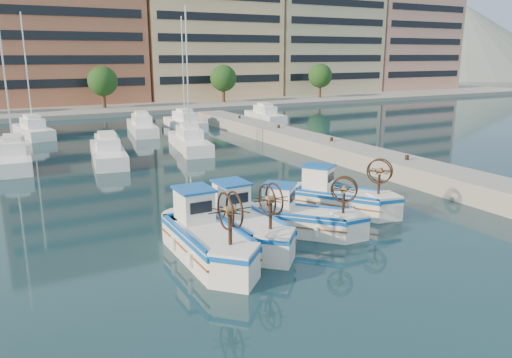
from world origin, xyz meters
name	(u,v)px	position (x,y,z in m)	size (l,w,h in m)	color
ground	(281,243)	(0.00, 0.00, 0.00)	(300.00, 300.00, 0.00)	#183940
quay	(385,163)	(13.00, 8.00, 0.60)	(3.00, 60.00, 1.20)	gray
waterfront	(118,32)	(9.23, 65.04, 11.10)	(180.00, 40.00, 25.60)	gray
hill_east	(456,76)	(140.00, 110.00, 0.00)	(160.00, 160.00, 50.00)	slate
yacht_marina	(79,141)	(-3.67, 27.29, 0.53)	(39.92, 22.60, 11.50)	white
fishing_boat_a	(206,236)	(-3.37, 0.11, 0.89)	(2.13, 5.19, 3.23)	white
fishing_boat_b	(244,223)	(-1.31, 0.90, 0.84)	(2.15, 4.93, 3.05)	white
fishing_boat_c	(301,217)	(1.43, 0.73, 0.76)	(4.16, 4.28, 2.74)	white
fishing_boat_d	(338,196)	(4.80, 2.41, 0.81)	(4.12, 4.76, 2.93)	white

